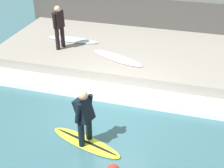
# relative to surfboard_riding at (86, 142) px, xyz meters

# --- Properties ---
(ground_plane) EXTENTS (28.00, 28.00, 0.00)m
(ground_plane) POSITION_rel_surfboard_riding_xyz_m (1.43, -0.16, -0.03)
(ground_plane) COLOR #335B66
(concrete_ledge) EXTENTS (4.40, 9.98, 0.54)m
(concrete_ledge) POSITION_rel_surfboard_riding_xyz_m (4.91, -0.16, 0.24)
(concrete_ledge) COLOR gray
(concrete_ledge) RESTS_ON ground_plane
(back_wall) EXTENTS (0.50, 10.48, 1.79)m
(back_wall) POSITION_rel_surfboard_riding_xyz_m (7.36, -0.16, 0.87)
(back_wall) COLOR #474442
(back_wall) RESTS_ON ground_plane
(wave_foam_crest) EXTENTS (0.82, 9.48, 0.19)m
(wave_foam_crest) POSITION_rel_surfboard_riding_xyz_m (2.30, -0.16, 0.07)
(wave_foam_crest) COLOR white
(wave_foam_crest) RESTS_ON ground_plane
(surfboard_riding) EXTENTS (1.05, 2.08, 0.07)m
(surfboard_riding) POSITION_rel_surfboard_riding_xyz_m (0.00, 0.00, 0.00)
(surfboard_riding) COLOR #BFE02D
(surfboard_riding) RESTS_ON ground_plane
(surfer_riding) EXTENTS (0.54, 0.50, 1.50)m
(surfer_riding) POSITION_rel_surfboard_riding_xyz_m (0.00, -0.00, 0.86)
(surfer_riding) COLOR black
(surfer_riding) RESTS_ON surfboard_riding
(surfer_waiting_near) EXTENTS (0.53, 0.34, 1.59)m
(surfer_waiting_near) POSITION_rel_surfboard_riding_xyz_m (4.14, 2.46, 1.40)
(surfer_waiting_near) COLOR black
(surfer_waiting_near) RESTS_ON concrete_ledge
(surfboard_waiting_near) EXTENTS (0.58, 2.10, 0.06)m
(surfboard_waiting_near) POSITION_rel_surfboard_riding_xyz_m (4.93, 2.30, 0.54)
(surfboard_waiting_near) COLOR silver
(surfboard_waiting_near) RESTS_ON concrete_ledge
(surfboard_spare) EXTENTS (1.28, 2.11, 0.06)m
(surfboard_spare) POSITION_rel_surfboard_riding_xyz_m (3.83, 0.21, 0.54)
(surfboard_spare) COLOR beige
(surfboard_spare) RESTS_ON concrete_ledge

